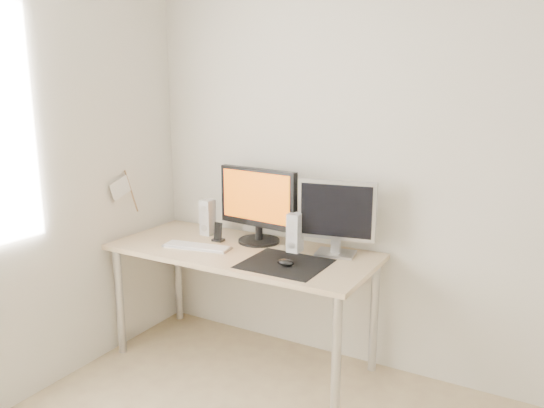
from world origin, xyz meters
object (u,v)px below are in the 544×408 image
at_px(mouse, 286,262).
at_px(desk, 242,262).
at_px(speaker_left, 208,217).
at_px(phone_dock, 218,235).
at_px(main_monitor, 258,203).
at_px(speaker_right, 295,233).
at_px(keyboard, 197,246).
at_px(second_monitor, 337,214).

height_order(mouse, desk, mouse).
bearing_deg(speaker_left, mouse, -22.11).
bearing_deg(speaker_left, phone_dock, -31.97).
height_order(mouse, speaker_left, speaker_left).
height_order(main_monitor, speaker_left, main_monitor).
distance_m(mouse, desk, 0.41).
bearing_deg(mouse, phone_dock, 160.56).
height_order(speaker_right, keyboard, speaker_right).
distance_m(keyboard, phone_dock, 0.18).
relative_size(desk, speaker_right, 6.86).
bearing_deg(speaker_left, keyboard, -67.25).
xyz_separation_m(speaker_left, phone_dock, (0.14, -0.09, -0.08)).
height_order(second_monitor, speaker_right, second_monitor).
height_order(speaker_left, keyboard, speaker_left).
xyz_separation_m(second_monitor, phone_dock, (-0.75, -0.11, -0.20)).
bearing_deg(keyboard, main_monitor, 46.28).
distance_m(mouse, phone_dock, 0.63).
distance_m(main_monitor, second_monitor, 0.52).
bearing_deg(speaker_left, desk, -23.74).
bearing_deg(speaker_right, speaker_left, 175.75).
bearing_deg(desk, second_monitor, 18.94).
height_order(second_monitor, phone_dock, second_monitor).
xyz_separation_m(desk, phone_dock, (-0.22, 0.07, 0.11)).
relative_size(speaker_left, speaker_right, 1.00).
relative_size(second_monitor, keyboard, 1.04).
height_order(main_monitor, keyboard, main_monitor).
bearing_deg(main_monitor, second_monitor, 1.15).
height_order(desk, keyboard, keyboard).
xyz_separation_m(desk, second_monitor, (0.53, 0.18, 0.32)).
relative_size(speaker_left, keyboard, 0.54).
relative_size(mouse, phone_dock, 0.83).
xyz_separation_m(desk, speaker_right, (0.30, 0.11, 0.19)).
relative_size(second_monitor, speaker_left, 1.93).
bearing_deg(speaker_left, second_monitor, 1.31).
height_order(mouse, main_monitor, main_monitor).
height_order(mouse, phone_dock, phone_dock).
bearing_deg(second_monitor, speaker_left, -178.69).
distance_m(second_monitor, keyboard, 0.86).
distance_m(second_monitor, speaker_left, 0.90).
xyz_separation_m(desk, keyboard, (-0.25, -0.11, 0.09)).
bearing_deg(main_monitor, desk, -93.83).
xyz_separation_m(main_monitor, keyboard, (-0.27, -0.28, -0.25)).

